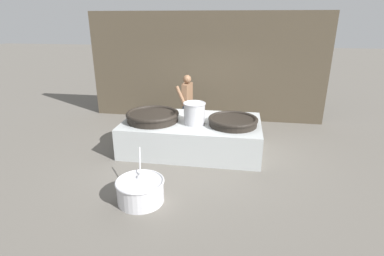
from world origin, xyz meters
name	(u,v)px	position (x,y,z in m)	size (l,w,h in m)	color
ground_plane	(192,149)	(0.00, 0.00, 0.00)	(60.00, 60.00, 0.00)	#666059
back_wall	(205,67)	(0.00, 2.63, 1.68)	(7.49, 0.24, 3.37)	#4C4233
hearth_platform	(192,135)	(0.00, 0.00, 0.38)	(3.37, 1.93, 0.76)	#B2B7B7
giant_wok_near	(153,116)	(-0.96, -0.16, 0.89)	(1.30, 1.30, 0.23)	black
giant_wok_far	(233,121)	(1.01, -0.16, 0.87)	(1.18, 1.18, 0.20)	black
stock_pot	(194,113)	(0.09, -0.20, 1.03)	(0.54, 0.54, 0.52)	#B7B7BC
cook	(187,101)	(-0.36, 1.31, 0.90)	(0.44, 0.65, 1.66)	brown
prep_bowl_vegetables	(140,190)	(-0.55, -2.45, 0.24)	(0.88, 1.12, 0.78)	silver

